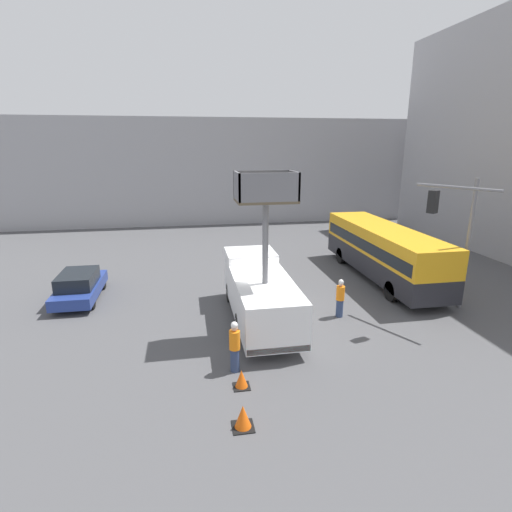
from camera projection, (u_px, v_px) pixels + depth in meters
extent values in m
plane|color=#4C4C4F|center=(263.00, 319.00, 18.14)|extent=(120.00, 120.00, 0.00)
cube|color=#9E9EA3|center=(215.00, 169.00, 42.63)|extent=(44.00, 10.00, 10.04)
cube|color=white|center=(250.00, 272.00, 19.91)|extent=(2.39, 2.22, 2.16)
cube|color=white|center=(265.00, 303.00, 16.45)|extent=(2.39, 5.17, 1.80)
cube|color=red|center=(279.00, 350.00, 14.25)|extent=(2.34, 0.10, 0.24)
cylinder|color=black|center=(230.00, 293.00, 20.01)|extent=(0.30, 0.93, 0.93)
cylinder|color=black|center=(271.00, 290.00, 20.36)|extent=(0.30, 0.93, 0.93)
cylinder|color=black|center=(240.00, 324.00, 16.51)|extent=(0.30, 0.93, 0.93)
cylinder|color=black|center=(289.00, 321.00, 16.86)|extent=(0.30, 0.93, 0.93)
cylinder|color=slate|center=(265.00, 244.00, 15.76)|extent=(0.24, 0.24, 3.30)
cube|color=brown|center=(266.00, 201.00, 15.30)|extent=(2.29, 1.58, 0.10)
cube|color=slate|center=(237.00, 186.00, 14.96)|extent=(0.08, 1.58, 1.05)
cube|color=slate|center=(294.00, 185.00, 15.33)|extent=(0.08, 1.58, 1.05)
cube|color=slate|center=(262.00, 184.00, 15.86)|extent=(2.29, 0.08, 1.05)
cube|color=slate|center=(270.00, 188.00, 14.43)|extent=(2.29, 0.08, 1.05)
cube|color=#232328|center=(382.00, 262.00, 23.32)|extent=(2.56, 10.90, 1.18)
cube|color=orange|center=(384.00, 240.00, 22.97)|extent=(2.56, 10.90, 1.44)
cube|color=black|center=(383.00, 243.00, 23.03)|extent=(2.58, 10.46, 0.63)
cylinder|color=black|center=(341.00, 255.00, 26.47)|extent=(0.30, 1.04, 1.04)
cylinder|color=black|center=(373.00, 254.00, 26.85)|extent=(0.30, 1.04, 1.04)
cylinder|color=black|center=(392.00, 291.00, 20.07)|extent=(0.30, 1.04, 1.04)
cylinder|color=black|center=(432.00, 288.00, 20.45)|extent=(0.30, 1.04, 1.04)
cylinder|color=slate|center=(468.00, 245.00, 18.59)|extent=(0.18, 0.18, 6.20)
cylinder|color=slate|center=(457.00, 187.00, 16.76)|extent=(1.80, 3.25, 0.13)
cube|color=black|center=(433.00, 202.00, 15.81)|extent=(0.43, 0.43, 0.90)
sphere|color=red|center=(434.00, 195.00, 15.75)|extent=(0.20, 0.20, 0.20)
cylinder|color=navy|center=(235.00, 360.00, 13.87)|extent=(0.32, 0.32, 0.85)
cylinder|color=orange|center=(235.00, 340.00, 13.66)|extent=(0.38, 0.38, 0.68)
sphere|color=tan|center=(234.00, 328.00, 13.54)|extent=(0.23, 0.23, 0.23)
sphere|color=white|center=(234.00, 325.00, 13.51)|extent=(0.24, 0.24, 0.24)
cylinder|color=navy|center=(340.00, 308.00, 18.27)|extent=(0.32, 0.32, 0.82)
cylinder|color=orange|center=(340.00, 293.00, 18.07)|extent=(0.38, 0.38, 0.65)
sphere|color=tan|center=(341.00, 284.00, 17.95)|extent=(0.22, 0.22, 0.22)
sphere|color=white|center=(341.00, 282.00, 17.92)|extent=(0.23, 0.23, 0.23)
cube|color=black|center=(243.00, 427.00, 11.20)|extent=(0.61, 0.61, 0.03)
cone|color=#F25B0F|center=(243.00, 417.00, 11.11)|extent=(0.49, 0.49, 0.70)
cube|color=black|center=(242.00, 386.00, 13.05)|extent=(0.54, 0.54, 0.03)
cone|color=#F25B0F|center=(241.00, 379.00, 12.97)|extent=(0.43, 0.43, 0.62)
cube|color=navy|center=(80.00, 289.00, 20.28)|extent=(1.89, 4.54, 0.55)
cube|color=black|center=(78.00, 279.00, 19.90)|extent=(1.66, 2.50, 0.67)
cylinder|color=black|center=(71.00, 285.00, 21.54)|extent=(0.22, 0.64, 0.64)
cylinder|color=black|center=(103.00, 283.00, 21.81)|extent=(0.22, 0.64, 0.64)
cylinder|color=black|center=(55.00, 305.00, 18.87)|extent=(0.22, 0.64, 0.64)
cylinder|color=black|center=(92.00, 303.00, 19.15)|extent=(0.22, 0.64, 0.64)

